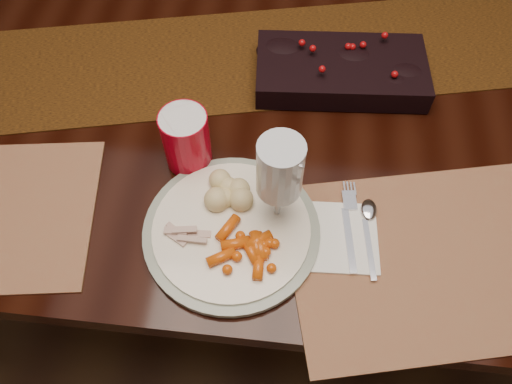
# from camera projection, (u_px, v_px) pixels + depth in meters

# --- Properties ---
(floor) EXTENTS (5.00, 5.00, 0.00)m
(floor) POSITION_uv_depth(u_px,v_px,m) (267.00, 254.00, 1.66)
(floor) COLOR black
(floor) RESTS_ON ground
(dining_table) EXTENTS (1.80, 1.00, 0.75)m
(dining_table) POSITION_uv_depth(u_px,v_px,m) (269.00, 194.00, 1.35)
(dining_table) COLOR black
(dining_table) RESTS_ON floor
(table_runner) EXTENTS (1.54, 0.65, 0.00)m
(table_runner) POSITION_uv_depth(u_px,v_px,m) (295.00, 54.00, 1.10)
(table_runner) COLOR #432612
(table_runner) RESTS_ON dining_table
(centerpiece) EXTENTS (0.36, 0.20, 0.07)m
(centerpiece) POSITION_uv_depth(u_px,v_px,m) (341.00, 68.00, 1.02)
(centerpiece) COLOR black
(centerpiece) RESTS_ON table_runner
(placemat_main) EXTENTS (0.53, 0.43, 0.00)m
(placemat_main) POSITION_uv_depth(u_px,v_px,m) (428.00, 259.00, 0.83)
(placemat_main) COLOR brown
(placemat_main) RESTS_ON dining_table
(dinner_plate) EXTENTS (0.37, 0.37, 0.02)m
(dinner_plate) POSITION_uv_depth(u_px,v_px,m) (231.00, 230.00, 0.85)
(dinner_plate) COLOR white
(dinner_plate) RESTS_ON placemat_main
(baby_carrots) EXTENTS (0.11, 0.10, 0.02)m
(baby_carrots) POSITION_uv_depth(u_px,v_px,m) (245.00, 247.00, 0.81)
(baby_carrots) COLOR #CC4D0A
(baby_carrots) RESTS_ON dinner_plate
(mashed_potatoes) EXTENTS (0.09, 0.08, 0.05)m
(mashed_potatoes) POSITION_uv_depth(u_px,v_px,m) (229.00, 187.00, 0.86)
(mashed_potatoes) COLOR #F3E197
(mashed_potatoes) RESTS_ON dinner_plate
(turkey_shreds) EXTENTS (0.07, 0.07, 0.02)m
(turkey_shreds) POSITION_uv_depth(u_px,v_px,m) (185.00, 233.00, 0.83)
(turkey_shreds) COLOR #C3A597
(turkey_shreds) RESTS_ON dinner_plate
(napkin) EXTENTS (0.12, 0.14, 0.00)m
(napkin) POSITION_uv_depth(u_px,v_px,m) (343.00, 237.00, 0.85)
(napkin) COLOR white
(napkin) RESTS_ON placemat_main
(fork) EXTENTS (0.04, 0.16, 0.00)m
(fork) POSITION_uv_depth(u_px,v_px,m) (349.00, 229.00, 0.85)
(fork) COLOR silver
(fork) RESTS_ON napkin
(spoon) EXTENTS (0.05, 0.14, 0.00)m
(spoon) POSITION_uv_depth(u_px,v_px,m) (369.00, 236.00, 0.84)
(spoon) COLOR white
(spoon) RESTS_ON napkin
(red_cup) EXTENTS (0.09, 0.09, 0.12)m
(red_cup) POSITION_uv_depth(u_px,v_px,m) (186.00, 140.00, 0.89)
(red_cup) COLOR #AC041A
(red_cup) RESTS_ON placemat_main
(wine_glass) EXTENTS (0.07, 0.07, 0.20)m
(wine_glass) POSITION_uv_depth(u_px,v_px,m) (279.00, 186.00, 0.79)
(wine_glass) COLOR #AEC0CE
(wine_glass) RESTS_ON dining_table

